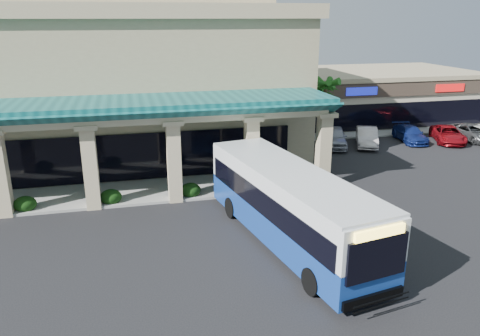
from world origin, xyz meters
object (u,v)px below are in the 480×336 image
object	(u,v)px
pedestrian	(368,226)
car_silver	(334,137)
car_red	(410,134)
car_gray	(448,134)
car_extra	(472,132)
transit_bus	(289,207)
car_white	(367,137)

from	to	relation	value
pedestrian	car_silver	bearing A→B (deg)	10.72
car_red	car_gray	size ratio (longest dim) A/B	0.95
car_silver	car_red	xyz separation A→B (m)	(6.95, 0.03, -0.15)
pedestrian	car_silver	world-z (taller)	pedestrian
pedestrian	car_gray	xyz separation A→B (m)	(15.75, 15.48, -0.28)
car_extra	transit_bus	bearing A→B (deg)	-149.03
car_silver	car_red	world-z (taller)	car_silver
car_silver	car_extra	size ratio (longest dim) A/B	0.97
car_white	car_red	bearing A→B (deg)	30.06
car_silver	car_gray	bearing A→B (deg)	15.34
car_silver	car_extra	world-z (taller)	car_silver
car_red	car_extra	bearing A→B (deg)	0.62
pedestrian	car_silver	xyz separation A→B (m)	(5.79, 16.39, -0.13)
pedestrian	car_gray	bearing A→B (deg)	-15.31
car_red	car_extra	world-z (taller)	car_extra
car_silver	car_gray	world-z (taller)	car_silver
transit_bus	car_red	xyz separation A→B (m)	(16.21, 15.30, -1.12)
car_white	car_red	size ratio (longest dim) A/B	1.01
pedestrian	car_silver	distance (m)	17.38
car_white	car_red	distance (m)	4.27
car_gray	car_extra	xyz separation A→B (m)	(2.40, 0.09, 0.02)
transit_bus	car_white	xyz separation A→B (m)	(11.96, 14.88, -1.02)
pedestrian	car_white	xyz separation A→B (m)	(8.49, 16.00, -0.19)
pedestrian	car_white	distance (m)	18.11
car_gray	car_extra	distance (m)	2.40
car_silver	pedestrian	bearing A→B (deg)	-88.88
transit_bus	car_silver	world-z (taller)	transit_bus
car_red	car_extra	xyz separation A→B (m)	(5.40, -0.85, 0.02)
car_silver	car_gray	xyz separation A→B (m)	(9.95, -0.91, -0.14)
car_white	car_gray	distance (m)	7.27
car_silver	car_red	bearing A→B (deg)	20.81
car_white	car_gray	bearing A→B (deg)	20.32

